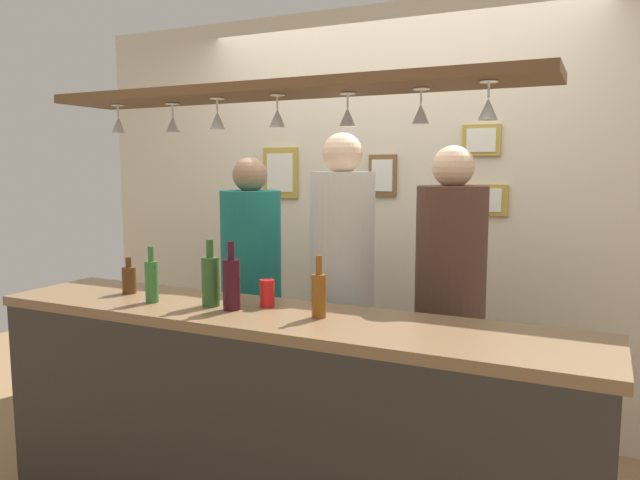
{
  "coord_description": "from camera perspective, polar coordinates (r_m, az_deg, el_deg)",
  "views": [
    {
      "loc": [
        1.25,
        -2.51,
        1.6
      ],
      "look_at": [
        0.0,
        0.1,
        1.25
      ],
      "focal_mm": 33.55,
      "sensor_mm": 36.0,
      "label": 1
    }
  ],
  "objects": [
    {
      "name": "back_wall",
      "position": [
        3.83,
        6.47,
        2.37
      ],
      "size": [
        4.4,
        0.06,
        2.6
      ],
      "primitive_type": "cube",
      "color": "beige",
      "rests_on": "ground_plane"
    },
    {
      "name": "bar_counter",
      "position": [
        2.54,
        -6.07,
        -14.66
      ],
      "size": [
        2.7,
        0.55,
        0.99
      ],
      "color": "brown",
      "rests_on": "ground_plane"
    },
    {
      "name": "overhead_glass_rack",
      "position": [
        2.56,
        -3.99,
        14.06
      ],
      "size": [
        2.2,
        0.36,
        0.04
      ],
      "primitive_type": "cube",
      "color": "brown"
    },
    {
      "name": "hanging_wineglass_far_left",
      "position": [
        3.06,
        -18.67,
        10.43
      ],
      "size": [
        0.07,
        0.07,
        0.13
      ],
      "color": "silver",
      "rests_on": "overhead_glass_rack"
    },
    {
      "name": "hanging_wineglass_left",
      "position": [
        2.93,
        -13.85,
        10.78
      ],
      "size": [
        0.07,
        0.07,
        0.13
      ],
      "color": "silver",
      "rests_on": "overhead_glass_rack"
    },
    {
      "name": "hanging_wineglass_center_left",
      "position": [
        2.66,
        -9.75,
        11.27
      ],
      "size": [
        0.07,
        0.07,
        0.13
      ],
      "color": "silver",
      "rests_on": "overhead_glass_rack"
    },
    {
      "name": "hanging_wineglass_center",
      "position": [
        2.51,
        -4.09,
        11.63
      ],
      "size": [
        0.07,
        0.07,
        0.13
      ],
      "color": "silver",
      "rests_on": "overhead_glass_rack"
    },
    {
      "name": "hanging_wineglass_center_right",
      "position": [
        2.45,
        2.64,
        11.75
      ],
      "size": [
        0.07,
        0.07,
        0.13
      ],
      "color": "silver",
      "rests_on": "overhead_glass_rack"
    },
    {
      "name": "hanging_wineglass_right",
      "position": [
        2.34,
        9.59,
        11.88
      ],
      "size": [
        0.07,
        0.07,
        0.13
      ],
      "color": "silver",
      "rests_on": "overhead_glass_rack"
    },
    {
      "name": "hanging_wineglass_far_right",
      "position": [
        2.2,
        15.74,
        12.07
      ],
      "size": [
        0.07,
        0.07,
        0.13
      ],
      "color": "silver",
      "rests_on": "overhead_glass_rack"
    },
    {
      "name": "person_left_teal_shirt",
      "position": [
        3.41,
        -6.56,
        -3.27
      ],
      "size": [
        0.34,
        0.34,
        1.66
      ],
      "color": "#2D334C",
      "rests_on": "ground_plane"
    },
    {
      "name": "person_middle_white_patterned_shirt",
      "position": [
        3.14,
        2.11,
        -2.67
      ],
      "size": [
        0.34,
        0.34,
        1.78
      ],
      "color": "#2D334C",
      "rests_on": "ground_plane"
    },
    {
      "name": "person_right_brown_shirt",
      "position": [
        2.97,
        12.3,
        -4.31
      ],
      "size": [
        0.34,
        0.34,
        1.71
      ],
      "color": "#2D334C",
      "rests_on": "ground_plane"
    },
    {
      "name": "bottle_beer_brown_stubby",
      "position": [
        3.09,
        -17.75,
        -3.57
      ],
      "size": [
        0.07,
        0.07,
        0.18
      ],
      "color": "#512D14",
      "rests_on": "bar_counter"
    },
    {
      "name": "bottle_wine_dark_red",
      "position": [
        2.62,
        -8.44,
        -4.08
      ],
      "size": [
        0.08,
        0.08,
        0.3
      ],
      "color": "#380F19",
      "rests_on": "bar_counter"
    },
    {
      "name": "bottle_beer_green_import",
      "position": [
        2.85,
        -15.76,
        -3.7
      ],
      "size": [
        0.06,
        0.06,
        0.26
      ],
      "color": "#336B2D",
      "rests_on": "bar_counter"
    },
    {
      "name": "bottle_champagne_green",
      "position": [
        2.71,
        -10.4,
        -3.76
      ],
      "size": [
        0.08,
        0.08,
        0.3
      ],
      "color": "#2D5623",
      "rests_on": "bar_counter"
    },
    {
      "name": "bottle_beer_amber_tall",
      "position": [
        2.47,
        -0.11,
        -5.15
      ],
      "size": [
        0.06,
        0.06,
        0.26
      ],
      "color": "brown",
      "rests_on": "bar_counter"
    },
    {
      "name": "drink_can",
      "position": [
        2.67,
        -5.07,
        -5.08
      ],
      "size": [
        0.07,
        0.07,
        0.12
      ],
      "primitive_type": "cylinder",
      "color": "red",
      "rests_on": "bar_counter"
    },
    {
      "name": "picture_frame_lower_pair",
      "position": [
        3.63,
        15.16,
        3.71
      ],
      "size": [
        0.3,
        0.02,
        0.18
      ],
      "color": "#B29338",
      "rests_on": "back_wall"
    },
    {
      "name": "picture_frame_upper_small",
      "position": [
        3.63,
        15.14,
        9.18
      ],
      "size": [
        0.22,
        0.02,
        0.18
      ],
      "color": "#B29338",
      "rests_on": "back_wall"
    },
    {
      "name": "picture_frame_caricature",
      "position": [
        4.09,
        -3.79,
        6.41
      ],
      "size": [
        0.26,
        0.02,
        0.34
      ],
      "color": "#B29338",
      "rests_on": "back_wall"
    },
    {
      "name": "picture_frame_crest",
      "position": [
        3.79,
        5.98,
        6.14
      ],
      "size": [
        0.18,
        0.02,
        0.26
      ],
      "color": "brown",
      "rests_on": "back_wall"
    }
  ]
}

